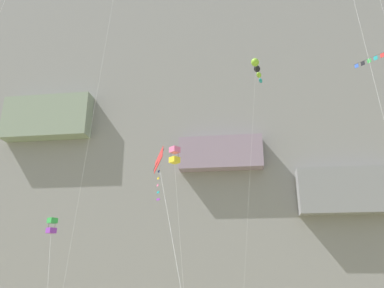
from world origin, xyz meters
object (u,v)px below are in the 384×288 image
Objects in this scene: kite_banner_mid_right at (374,73)px; kite_banner_low_left at (103,2)px; kite_box_mid_center at (52,226)px; kite_diamond_low_right at (159,164)px; kite_windsock_low_center at (257,68)px; kite_box_high_right at (175,155)px.

kite_banner_mid_right is 0.83× the size of kite_banner_low_left.
kite_box_mid_center is (-31.15, -9.61, -17.56)m from kite_banner_mid_right.
kite_banner_mid_right is 32.75m from kite_diamond_low_right.
kite_diamond_low_right is (-6.80, -23.30, -18.81)m from kite_windsock_low_center.
kite_banner_low_left is (-6.70, -2.22, 14.81)m from kite_box_high_right.
kite_banner_mid_right is (20.83, 9.65, 11.85)m from kite_box_high_right.
kite_banner_low_left is (-27.53, -11.86, 2.96)m from kite_banner_mid_right.
kite_diamond_low_right is at bearing -48.68° from kite_banner_low_left.
kite_windsock_low_center reaches higher than kite_box_high_right.
kite_windsock_low_center is 30.71m from kite_diamond_low_right.
kite_windsock_low_center is 3.70× the size of kite_box_mid_center.
kite_box_mid_center is (-10.32, 0.04, -5.71)m from kite_box_high_right.
kite_box_high_right is at bearing -155.15° from kite_banner_mid_right.
kite_banner_mid_right is 30.12m from kite_banner_low_left.
kite_banner_low_left is (-7.97, 9.07, 18.83)m from kite_diamond_low_right.
kite_banner_low_left reaches higher than kite_windsock_low_center.
kite_box_high_right is 12.05m from kite_diamond_low_right.
kite_box_high_right is 11.80m from kite_box_mid_center.
kite_diamond_low_right is 16.30m from kite_box_mid_center.
kite_box_high_right is at bearing 18.31° from kite_banner_low_left.
kite_banner_low_left is (3.62, -2.26, 20.52)m from kite_box_mid_center.
kite_box_high_right is 1.76× the size of kite_box_mid_center.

